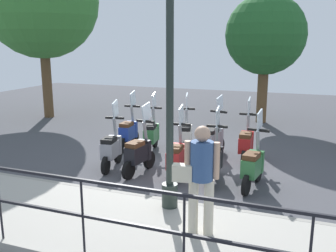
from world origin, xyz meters
name	(u,v)px	position (x,y,z in m)	size (l,w,h in m)	color
ground_plane	(185,167)	(0.00, 0.00, 0.00)	(28.00, 28.00, 0.00)	#424247
promenade_walkway	(123,226)	(-3.15, 0.00, 0.07)	(2.20, 20.00, 0.15)	#A39E93
fence_railing	(82,203)	(-4.20, 0.00, 0.90)	(0.04, 16.03, 1.07)	black
lamp_post_near	(170,102)	(-2.40, -0.50, 1.91)	(0.26, 0.90, 4.01)	#232D28
pedestrian_with_bag	(200,172)	(-3.10, -1.21, 1.08)	(0.36, 0.64, 1.59)	beige
tree_large	(41,1)	(3.80, 6.74, 4.26)	(4.13, 4.13, 6.34)	brown
tree_distant	(265,35)	(5.68, -1.03, 3.05)	(2.75, 2.75, 4.45)	brown
scooter_near_0	(253,165)	(-0.74, -1.63, 0.48)	(1.23, 0.45, 1.54)	black
scooter_near_1	(214,160)	(-0.70, -0.84, 0.48)	(1.23, 0.44, 1.54)	black
scooter_near_2	(177,157)	(-0.77, -0.06, 0.48)	(1.23, 0.44, 1.54)	black
scooter_near_3	(139,153)	(-0.76, 0.82, 0.48)	(1.23, 0.46, 1.54)	black
scooter_near_4	(112,148)	(-0.65, 1.55, 0.48)	(1.23, 0.46, 1.54)	black
scooter_far_0	(246,143)	(0.87, -1.24, 0.48)	(1.23, 0.44, 1.54)	black
scooter_far_1	(213,139)	(0.96, -0.42, 0.48)	(1.22, 0.49, 1.54)	black
scooter_far_2	(186,135)	(1.06, 0.33, 0.48)	(1.21, 0.51, 1.54)	black
scooter_far_3	(152,134)	(0.89, 1.22, 0.48)	(1.23, 0.47, 1.54)	black
scooter_far_4	(129,131)	(0.93, 1.90, 0.48)	(1.23, 0.44, 1.54)	black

